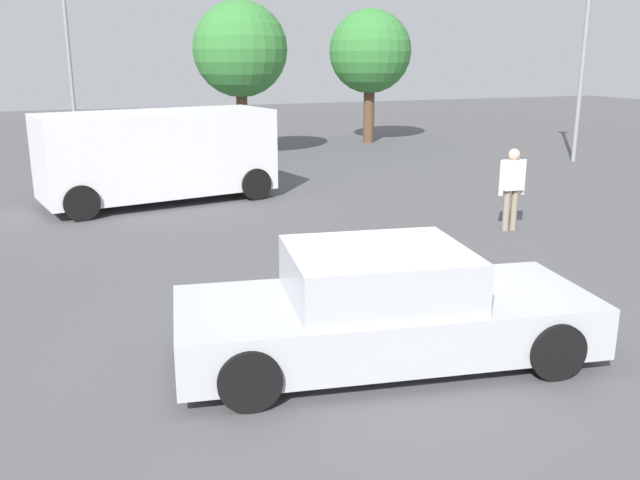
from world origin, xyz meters
TOP-DOWN VIEW (x-y plane):
  - ground_plane at (0.00, 0.00)m, footprint 80.00×80.00m
  - sedan_foreground at (-0.20, -0.28)m, footprint 4.92×2.57m
  - van_white at (-1.21, 9.38)m, footprint 5.54×2.96m
  - pedestrian at (4.82, 4.09)m, footprint 0.57×0.27m
  - light_post_near at (-2.56, 20.55)m, footprint 0.44×0.44m
  - light_post_mid at (12.42, 10.86)m, footprint 0.44×0.44m
  - tree_back_left at (8.35, 17.90)m, footprint 3.18×3.18m
  - tree_far_right at (2.52, 15.51)m, footprint 3.07×3.07m

SIDE VIEW (x-z plane):
  - ground_plane at x=0.00m, z-range 0.00..0.00m
  - sedan_foreground at x=-0.20m, z-range -0.06..1.25m
  - pedestrian at x=4.82m, z-range 0.15..1.78m
  - van_white at x=-1.21m, z-range 0.09..2.21m
  - tree_back_left at x=8.35m, z-range 0.93..6.03m
  - tree_far_right at x=2.52m, z-range 0.98..6.07m
  - light_post_near at x=-2.56m, z-range 1.14..7.50m
  - light_post_mid at x=12.42m, z-range 1.23..8.74m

